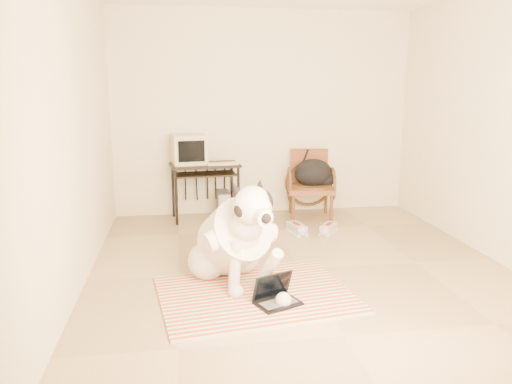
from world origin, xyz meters
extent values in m
plane|color=tan|center=(0.00, 0.00, 0.00)|extent=(4.50, 4.50, 0.00)
plane|color=beige|center=(0.00, 2.25, 1.35)|extent=(4.50, 0.00, 4.50)
plane|color=beige|center=(0.00, -2.25, 1.35)|extent=(4.50, 0.00, 4.50)
plane|color=beige|center=(-2.00, 0.00, 1.35)|extent=(0.00, 4.50, 4.50)
plane|color=beige|center=(2.00, 0.00, 1.35)|extent=(0.00, 4.50, 4.50)
cube|color=red|center=(-0.46, -1.02, 0.01)|extent=(1.60, 0.46, 0.02)
cube|color=#4A833D|center=(-0.49, -0.78, 0.01)|extent=(1.60, 0.46, 0.02)
cube|color=#4E3774|center=(-0.52, -0.54, 0.01)|extent=(1.60, 0.46, 0.02)
cube|color=gold|center=(-0.56, -0.30, 0.01)|extent=(1.60, 0.46, 0.02)
cube|color=beige|center=(-0.59, -0.06, 0.01)|extent=(1.60, 0.46, 0.02)
sphere|color=silver|center=(-0.90, -0.11, 0.17)|extent=(0.35, 0.35, 0.35)
sphere|color=silver|center=(-0.58, 0.00, 0.17)|extent=(0.35, 0.35, 0.35)
ellipsoid|color=silver|center=(-0.74, -0.07, 0.20)|extent=(0.44, 0.40, 0.36)
ellipsoid|color=silver|center=(-0.67, -0.27, 0.44)|extent=(0.68, 0.91, 0.76)
cylinder|color=silver|center=(-0.67, -0.26, 0.44)|extent=(0.72, 0.82, 0.70)
sphere|color=silver|center=(-0.60, -0.48, 0.61)|extent=(0.30, 0.30, 0.30)
sphere|color=silver|center=(-0.56, -0.59, 0.80)|extent=(0.33, 0.33, 0.33)
ellipsoid|color=black|center=(-0.51, -0.57, 0.82)|extent=(0.25, 0.28, 0.24)
cylinder|color=silver|center=(-0.51, -0.72, 0.75)|extent=(0.18, 0.20, 0.14)
sphere|color=black|center=(-0.48, -0.81, 0.75)|extent=(0.08, 0.08, 0.08)
cone|color=black|center=(-0.68, -0.56, 0.92)|extent=(0.18, 0.18, 0.20)
cone|color=black|center=(-0.48, -0.49, 0.92)|extent=(0.17, 0.20, 0.20)
torus|color=silver|center=(-0.59, -0.50, 0.67)|extent=(0.32, 0.23, 0.26)
cylinder|color=silver|center=(-0.70, -0.53, 0.26)|extent=(0.14, 0.17, 0.49)
cylinder|color=silver|center=(-0.44, -0.59, 0.23)|extent=(0.23, 0.45, 0.50)
sphere|color=silver|center=(-0.69, -0.56, 0.05)|extent=(0.12, 0.12, 0.12)
sphere|color=silver|center=(-0.34, -0.80, 0.06)|extent=(0.13, 0.13, 0.13)
cone|color=black|center=(-0.86, 0.22, 0.05)|extent=(0.37, 0.44, 0.12)
cube|color=black|center=(-0.38, -0.78, 0.03)|extent=(0.41, 0.36, 0.02)
cube|color=#4D4D4F|center=(-0.37, -0.79, 0.04)|extent=(0.33, 0.25, 0.00)
cube|color=black|center=(-0.41, -0.70, 0.15)|extent=(0.35, 0.21, 0.23)
cube|color=black|center=(-0.41, -0.71, 0.15)|extent=(0.31, 0.18, 0.20)
cube|color=black|center=(-0.81, 1.98, 0.72)|extent=(0.92, 0.58, 0.03)
cube|color=black|center=(-0.81, 1.93, 0.60)|extent=(0.82, 0.47, 0.02)
cylinder|color=black|center=(-1.19, 1.73, 0.35)|extent=(0.04, 0.04, 0.70)
cylinder|color=black|center=(-1.23, 2.14, 0.35)|extent=(0.04, 0.04, 0.70)
cylinder|color=black|center=(-0.39, 1.82, 0.35)|extent=(0.04, 0.04, 0.70)
cylinder|color=black|center=(-0.44, 2.22, 0.35)|extent=(0.04, 0.04, 0.70)
cube|color=beige|center=(-1.01, 2.02, 0.92)|extent=(0.47, 0.45, 0.38)
cube|color=black|center=(-0.98, 1.82, 0.92)|extent=(0.33, 0.06, 0.27)
cube|color=beige|center=(-0.59, 1.88, 0.74)|extent=(0.40, 0.17, 0.03)
cube|color=#4D4D4F|center=(-0.57, 1.99, 0.18)|extent=(0.16, 0.37, 0.35)
cube|color=#A5A5A9|center=(-0.57, 1.81, 0.18)|extent=(0.15, 0.01, 0.34)
cube|color=brown|center=(0.56, 1.80, 0.39)|extent=(0.66, 0.65, 0.06)
cylinder|color=#3E2511|center=(0.56, 1.80, 0.43)|extent=(0.54, 0.54, 0.04)
cube|color=brown|center=(0.60, 2.06, 0.67)|extent=(0.50, 0.12, 0.44)
cylinder|color=#3E2511|center=(0.28, 1.59, 0.18)|extent=(0.04, 0.04, 0.36)
cylinder|color=#3E2511|center=(0.36, 2.07, 0.18)|extent=(0.04, 0.04, 0.36)
cylinder|color=#3E2511|center=(0.76, 1.52, 0.18)|extent=(0.04, 0.04, 0.36)
cylinder|color=#3E2511|center=(0.83, 2.00, 0.18)|extent=(0.04, 0.04, 0.36)
ellipsoid|color=black|center=(0.60, 1.84, 0.60)|extent=(0.51, 0.42, 0.37)
ellipsoid|color=black|center=(0.74, 1.80, 0.52)|extent=(0.31, 0.26, 0.22)
cube|color=silver|center=(0.23, 1.14, 0.02)|extent=(0.21, 0.35, 0.03)
cube|color=#96959B|center=(0.23, 1.14, 0.06)|extent=(0.20, 0.34, 0.11)
cube|color=#A21518|center=(0.23, 1.14, 0.11)|extent=(0.09, 0.17, 0.02)
cube|color=silver|center=(0.60, 1.10, 0.01)|extent=(0.29, 0.32, 0.03)
cube|color=#96959B|center=(0.60, 1.10, 0.06)|extent=(0.28, 0.31, 0.10)
cube|color=#A21518|center=(0.60, 1.10, 0.10)|extent=(0.14, 0.16, 0.02)
camera|label=1|loc=(-1.11, -4.43, 1.77)|focal=35.00mm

